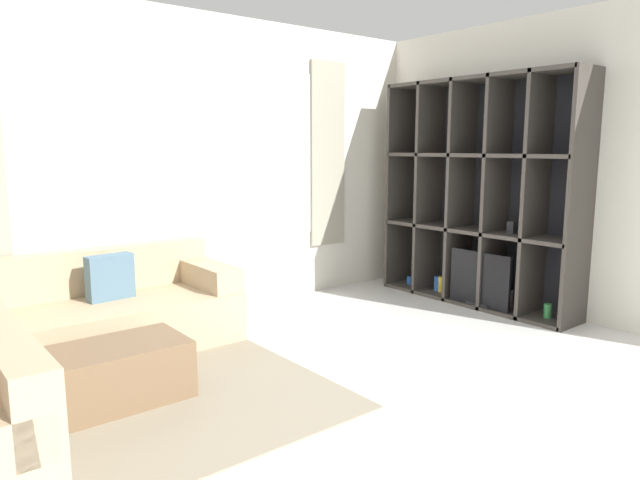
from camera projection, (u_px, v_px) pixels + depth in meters
The scene contains 7 objects.
ground_plane at pixel (486, 467), 2.75m from camera, with size 16.00×16.00×0.00m, color silver.
wall_back at pixel (182, 167), 5.02m from camera, with size 6.47×0.11×2.70m.
wall_right at pixel (518, 166), 5.42m from camera, with size 0.07×4.40×2.70m, color silver.
area_rug at pixel (83, 410), 3.34m from camera, with size 2.80×2.16×0.01m, color gray.
shelving_unit at pixel (480, 197), 5.53m from camera, with size 0.44×2.07×2.18m.
couch_main at pixel (99, 316), 4.26m from camera, with size 1.99×0.86×0.74m.
ottoman at pixel (120, 373), 3.43m from camera, with size 0.78×0.49×0.36m.
Camera 1 is at (-2.22, -1.48, 1.52)m, focal length 32.00 mm.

